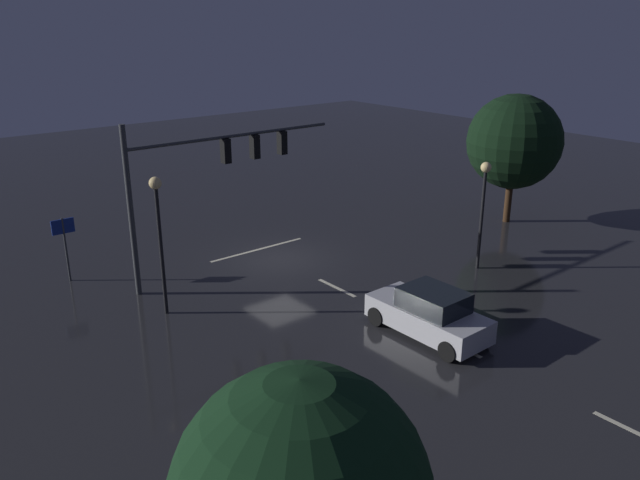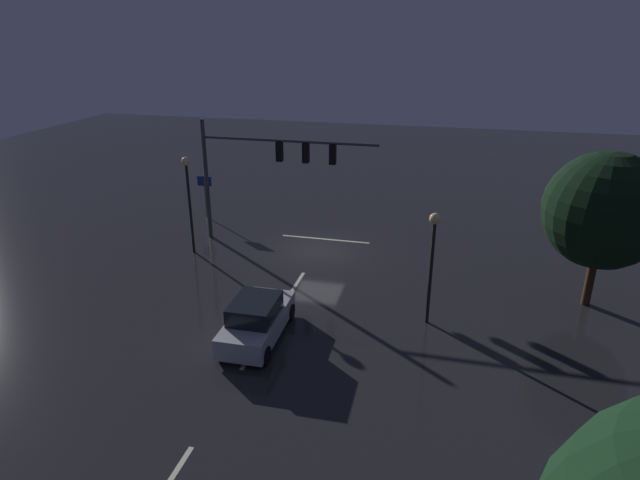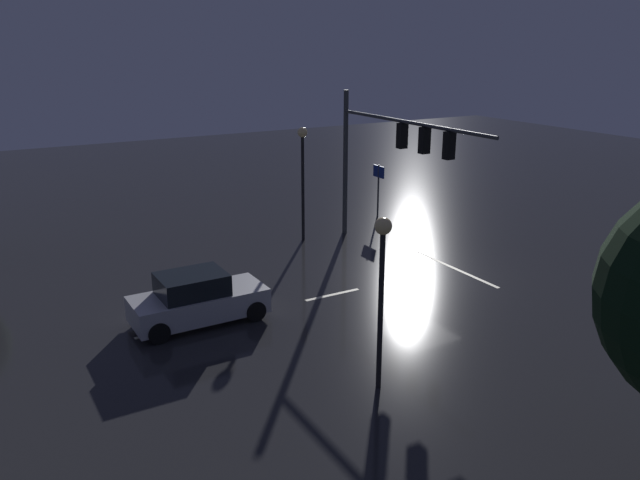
% 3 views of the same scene
% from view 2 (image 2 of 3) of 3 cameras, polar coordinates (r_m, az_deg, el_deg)
% --- Properties ---
extents(ground_plane, '(80.00, 80.00, 0.00)m').
position_cam_2_polar(ground_plane, '(28.81, -0.21, -1.10)').
color(ground_plane, '#232326').
extents(traffic_signal_assembly, '(9.50, 0.47, 6.63)m').
position_cam_2_polar(traffic_signal_assembly, '(28.62, -5.69, 8.35)').
color(traffic_signal_assembly, '#383A3D').
rests_on(traffic_signal_assembly, ground_plane).
extents(lane_dash_far, '(0.16, 2.20, 0.01)m').
position_cam_2_polar(lane_dash_far, '(25.30, -2.41, -4.51)').
color(lane_dash_far, beige).
rests_on(lane_dash_far, ground_plane).
extents(lane_dash_mid, '(0.16, 2.20, 0.01)m').
position_cam_2_polar(lane_dash_mid, '(20.37, -7.18, -11.74)').
color(lane_dash_mid, beige).
rests_on(lane_dash_mid, ground_plane).
extents(lane_dash_near, '(0.16, 2.20, 0.01)m').
position_cam_2_polar(lane_dash_near, '(16.18, -15.27, -22.93)').
color(lane_dash_near, beige).
rests_on(lane_dash_near, ground_plane).
extents(stop_bar, '(5.00, 0.16, 0.01)m').
position_cam_2_polar(stop_bar, '(30.31, 0.56, 0.10)').
color(stop_bar, beige).
rests_on(stop_bar, ground_plane).
extents(car_approaching, '(1.95, 4.39, 1.70)m').
position_cam_2_polar(car_approaching, '(20.81, -6.70, -8.36)').
color(car_approaching, '#B7B7BC').
rests_on(car_approaching, ground_plane).
extents(street_lamp_left_kerb, '(0.44, 0.44, 4.66)m').
position_cam_2_polar(street_lamp_left_kerb, '(21.08, 11.83, -0.71)').
color(street_lamp_left_kerb, black).
rests_on(street_lamp_left_kerb, ground_plane).
extents(street_lamp_right_kerb, '(0.44, 0.44, 5.13)m').
position_cam_2_polar(street_lamp_right_kerb, '(28.20, -13.76, 5.47)').
color(street_lamp_right_kerb, black).
rests_on(street_lamp_right_kerb, ground_plane).
extents(route_sign, '(0.90, 0.09, 2.70)m').
position_cam_2_polar(route_sign, '(33.93, -12.08, 5.45)').
color(route_sign, '#383A3D').
rests_on(route_sign, ground_plane).
extents(tree_left_far, '(4.81, 4.81, 6.66)m').
position_cam_2_polar(tree_left_far, '(24.55, 27.82, 2.75)').
color(tree_left_far, '#382314').
rests_on(tree_left_far, ground_plane).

